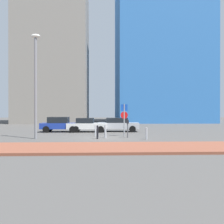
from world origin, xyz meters
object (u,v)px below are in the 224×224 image
Objects in this scene: parked_car_white at (87,125)px; parking_meter at (128,126)px; traffic_bollard_far at (97,132)px; parked_car_silver at (118,124)px; parking_sign_post at (124,116)px; street_lamp at (36,78)px; traffic_bollard_near at (105,131)px; traffic_bollard_edge at (146,133)px; traffic_bollard_mid at (95,130)px; parked_car_blue at (61,124)px.

parking_meter is (3.55, -5.51, 0.19)m from parked_car_white.
parking_meter is 1.38× the size of traffic_bollard_far.
parking_sign_post reaches higher than parked_car_silver.
parking_sign_post is 2.66× the size of traffic_bollard_far.
parking_sign_post is at bearing 98.42° from parking_meter.
street_lamp reaches higher than parked_car_silver.
parking_sign_post is 2.32m from traffic_bollard_near.
traffic_bollard_near reaches higher than traffic_bollard_edge.
traffic_bollard_mid is 1.95m from traffic_bollard_far.
parked_car_white is (2.56, -0.14, -0.05)m from parked_car_blue.
traffic_bollard_near is at bearing -58.71° from traffic_bollard_mid.
parked_car_silver is (5.72, 0.25, -0.02)m from parked_car_blue.
parked_car_blue is at bearing 81.32° from street_lamp.
parking_sign_post is 2.69m from traffic_bollard_mid.
parked_car_blue reaches higher than parking_meter.
parked_car_blue is at bearing 137.28° from parking_meter.
parking_sign_post is at bearing 13.06° from street_lamp.
parking_sign_post reaches higher than parking_meter.
traffic_bollard_near is at bearing -177.74° from parking_meter.
parking_meter reaches higher than traffic_bollard_far.
parking_sign_post is (5.95, -4.50, 0.92)m from parked_car_blue.
parking_meter is 2.49m from traffic_bollard_far.
parking_meter is at bearing -42.72° from parked_car_blue.
traffic_bollard_far is at bearing -59.30° from parked_car_blue.
traffic_bollard_edge is (3.65, -0.46, -0.07)m from traffic_bollard_far.
traffic_bollard_far is (-0.61, -0.61, -0.00)m from traffic_bollard_near.
traffic_bollard_mid is (-2.17, -4.63, -0.27)m from parked_car_silver.
street_lamp is at bearing -166.94° from parking_sign_post.
parked_car_blue is at bearing -177.51° from parked_car_silver.
traffic_bollard_edge is at bearing -19.29° from traffic_bollard_near.
street_lamp is at bearing -136.36° from parked_car_silver.
parking_sign_post is at bearing -37.10° from parked_car_blue.
parking_sign_post reaches higher than parked_car_white.
parked_car_blue is at bearing 127.35° from traffic_bollard_near.
parking_meter is at bearing -81.58° from parking_sign_post.
street_lamp is (-3.49, -5.95, 3.89)m from parked_car_white.
parked_car_blue is at bearing 176.88° from parked_car_white.
traffic_bollard_far is at bearing -83.99° from traffic_bollard_mid.
parked_car_white is 4.36m from traffic_bollard_mid.
traffic_bollard_mid is 4.54m from traffic_bollard_edge.
traffic_bollard_mid is at bearing 121.29° from traffic_bollard_near.
traffic_bollard_edge is at bearing -53.92° from parked_car_white.
parked_car_white reaches higher than traffic_bollard_mid.
parked_car_white is at bearing -3.12° from parked_car_blue.
parked_car_white is 3.95× the size of traffic_bollard_near.
parked_car_white is 3.18m from parked_car_silver.
traffic_bollard_mid is at bearing 20.93° from street_lamp.
parking_meter is 1.80m from traffic_bollard_near.
street_lamp is at bearing -176.38° from parking_meter.
parked_car_blue is 7.36m from traffic_bollard_far.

